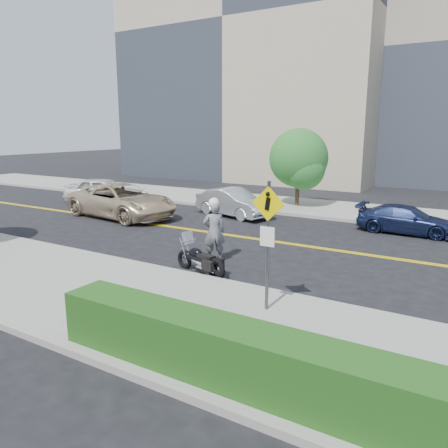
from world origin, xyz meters
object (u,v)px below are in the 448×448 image
parked_car_white (104,191)px  parked_car_silver (233,203)px  motorcyclist (214,230)px  pedestrian_sign (268,234)px  motorcycle (200,254)px  suv (122,201)px  parked_car_blue (406,220)px

parked_car_white → parked_car_silver: bearing=-104.9°
motorcyclist → parked_car_silver: motorcyclist is taller
pedestrian_sign → motorcycle: size_ratio=1.52×
suv → parked_car_white: bearing=64.5°
parked_car_blue → motorcyclist: bearing=148.7°
parked_car_white → parked_car_silver: parked_car_white is taller
motorcyclist → parked_car_blue: (4.73, 7.45, -0.48)m
pedestrian_sign → parked_car_blue: 10.61m
suv → parked_car_blue: suv is taller
parked_car_white → parked_car_blue: parked_car_white is taller
motorcyclist → parked_car_white: size_ratio=0.47×
pedestrian_sign → parked_car_white: 17.39m
suv → parked_car_silver: 5.45m
motorcycle → suv: (-8.07, 5.09, 0.21)m
suv → parked_car_blue: size_ratio=1.48×
motorcyclist → parked_car_white: 12.99m
parked_car_white → parked_car_blue: size_ratio=1.13×
parked_car_white → suv: bearing=-142.2°
pedestrian_sign → motorcyclist: size_ratio=1.42×
suv → parked_car_white: size_ratio=1.31×
motorcyclist → motorcycle: 1.37m
motorcyclist → suv: 8.66m
motorcycle → suv: size_ratio=0.34×
suv → parked_car_blue: 13.01m
parked_car_blue → parked_car_silver: bearing=95.3°
pedestrian_sign → parked_car_silver: pedestrian_sign is taller
pedestrian_sign → motorcycle: 3.73m
motorcyclist → parked_car_blue: size_ratio=0.53×
motorcycle → parked_car_silver: 8.88m
pedestrian_sign → motorcycle: (-3.02, 1.71, -1.36)m
motorcyclist → parked_car_white: motorcyclist is taller
suv → parked_car_white: 4.34m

